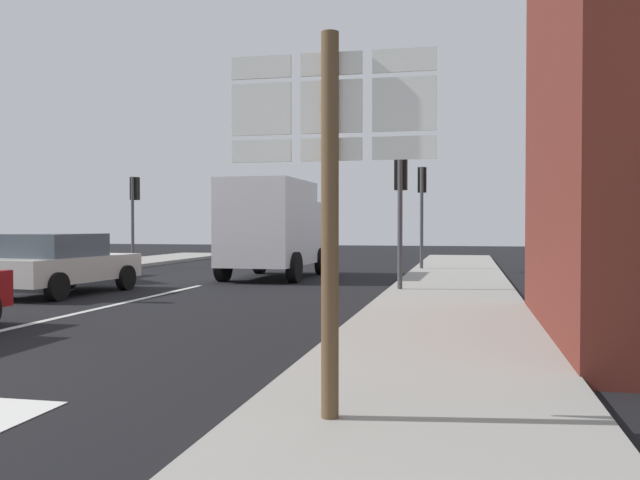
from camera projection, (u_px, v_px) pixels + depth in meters
ground_plane at (169, 293)px, 16.83m from camera, size 80.00×80.00×0.00m
sidewalk_right at (448, 306)px, 13.43m from camera, size 3.01×44.00×0.14m
lane_centre_stripe at (79, 313)px, 12.92m from camera, size 0.16×12.00×0.01m
sedan_far at (61, 263)px, 16.45m from camera, size 2.23×4.33×1.47m
delivery_truck at (273, 226)px, 21.41m from camera, size 2.59×5.05×3.05m
route_sign_post at (330, 184)px, 5.41m from camera, size 1.66×0.14×3.20m
traffic_light_near_right at (401, 190)px, 16.46m from camera, size 0.30×0.49×3.43m
traffic_light_far_left at (134, 201)px, 26.83m from camera, size 0.30×0.49×3.57m
traffic_light_far_right at (422, 195)px, 24.29m from camera, size 0.30×0.49×3.74m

